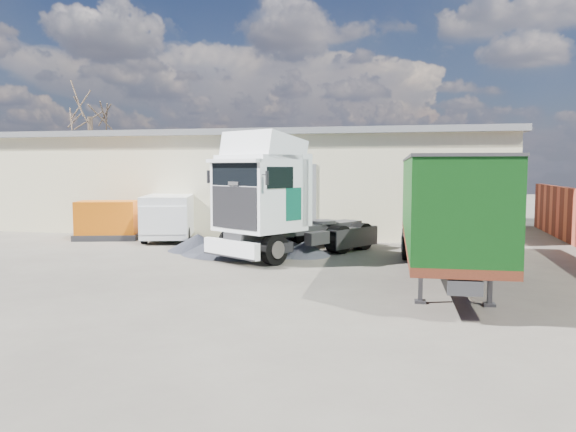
% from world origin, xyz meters
% --- Properties ---
extents(ground, '(120.00, 120.00, 0.00)m').
position_xyz_m(ground, '(0.00, 0.00, 0.00)').
color(ground, '#2C2823').
rests_on(ground, ground).
extents(warehouse, '(30.60, 12.60, 5.42)m').
position_xyz_m(warehouse, '(-6.00, 16.00, 2.66)').
color(warehouse, beige).
rests_on(warehouse, ground).
extents(bare_tree, '(4.00, 4.00, 9.60)m').
position_xyz_m(bare_tree, '(-18.00, 20.00, 7.92)').
color(bare_tree, '#382B21').
rests_on(bare_tree, ground).
extents(tractor_unit, '(5.88, 7.34, 4.76)m').
position_xyz_m(tractor_unit, '(-0.60, 4.74, 2.00)').
color(tractor_unit, black).
rests_on(tractor_unit, ground).
extents(box_trailer, '(2.83, 11.38, 3.76)m').
position_xyz_m(box_trailer, '(5.41, 2.22, 2.29)').
color(box_trailer, '#2D2D30').
rests_on(box_trailer, ground).
extents(panel_van, '(3.56, 5.59, 2.13)m').
position_xyz_m(panel_van, '(-6.93, 8.92, 1.10)').
color(panel_van, black).
rests_on(panel_van, ground).
extents(orange_skip, '(3.34, 2.60, 1.84)m').
position_xyz_m(orange_skip, '(-9.82, 8.21, 0.80)').
color(orange_skip, '#2D2D30').
rests_on(orange_skip, ground).
extents(gravel_heap, '(7.57, 7.13, 1.15)m').
position_xyz_m(gravel_heap, '(-2.09, 5.70, 0.53)').
color(gravel_heap, '#20222B').
rests_on(gravel_heap, ground).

